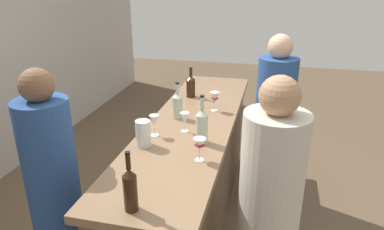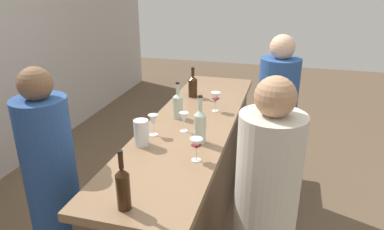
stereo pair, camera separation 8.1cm
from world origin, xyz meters
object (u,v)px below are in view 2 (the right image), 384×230
Objects in this scene: wine_bottle_second_left_clear_pale at (200,125)px; wine_bottle_center_clear_pale at (178,105)px; person_left_guest at (265,213)px; person_server_behind at (53,191)px; wine_bottle_leftmost_amber_brown at (123,187)px; water_pitcher at (141,133)px; wine_glass_near_center at (216,98)px; wine_bottle_second_right_amber_brown at (193,86)px; wine_glass_far_left at (153,121)px; person_center_guest at (275,130)px; wine_glass_near_right at (184,118)px; wine_glass_near_left at (196,145)px.

wine_bottle_second_left_clear_pale is 1.15× the size of wine_bottle_center_clear_pale.
person_left_guest is 1.00× the size of person_server_behind.
water_pitcher is (0.67, 0.19, -0.03)m from wine_bottle_leftmost_amber_brown.
person_left_guest is (-0.93, -0.50, -0.37)m from wine_glass_near_center.
wine_bottle_second_left_clear_pale is at bearing -162.00° from wine_bottle_second_right_amber_brown.
water_pitcher is at bearing 1.97° from person_left_guest.
person_server_behind is (-0.49, 0.52, -0.36)m from wine_glass_far_left.
wine_bottle_second_right_amber_brown is 1.57× the size of water_pitcher.
person_center_guest reaches higher than person_left_guest.
wine_bottle_second_left_clear_pale is at bearing 45.83° from person_server_behind.
wine_glass_near_right is at bearing 163.58° from wine_glass_near_center.
wine_glass_far_left is (0.28, 0.39, 0.00)m from wine_glass_near_left.
wine_glass_far_left is 0.10× the size of person_center_guest.
wine_bottle_leftmost_amber_brown is 0.82m from wine_bottle_second_left_clear_pale.
wine_bottle_leftmost_amber_brown is 1.93× the size of wine_glass_near_center.
wine_glass_near_center is at bearing -16.42° from wine_glass_near_right.
wine_bottle_second_left_clear_pale is 0.97m from wine_bottle_second_right_amber_brown.
person_center_guest reaches higher than wine_glass_near_right.
wine_glass_near_right is 1.03m from person_center_guest.
water_pitcher is 0.11× the size of person_center_guest.
person_left_guest reaches higher than person_server_behind.
wine_glass_near_right is 0.35m from water_pitcher.
wine_glass_far_left reaches higher than wine_glass_near_left.
wine_glass_far_left reaches higher than wine_glass_near_right.
wine_bottle_second_right_amber_brown is at bearing 16.17° from wine_glass_near_left.
wine_glass_far_left is at bearing -8.71° from person_left_guest.
water_pitcher is at bearing 74.73° from wine_glass_near_left.
wine_glass_near_left is (-0.63, -0.31, -0.00)m from wine_bottle_center_clear_pale.
wine_bottle_second_right_amber_brown reaches higher than wine_glass_near_right.
wine_bottle_second_right_amber_brown is at bearing 2.47° from wine_bottle_center_clear_pale.
wine_glass_near_center is 0.11× the size of person_left_guest.
person_center_guest reaches higher than water_pitcher.
wine_bottle_center_clear_pale is (1.18, 0.10, -0.01)m from wine_bottle_leftmost_amber_brown.
wine_glass_near_left is at bearing -170.98° from wine_bottle_second_left_clear_pale.
person_left_guest is at bearing -147.82° from wine_bottle_second_right_amber_brown.
wine_bottle_leftmost_amber_brown is at bearing 167.44° from wine_bottle_second_left_clear_pale.
wine_glass_near_center is (0.23, -0.25, 0.00)m from wine_bottle_center_clear_pale.
person_left_guest is (-0.35, -0.83, -0.36)m from wine_glass_far_left.
wine_bottle_second_right_amber_brown is 0.84m from person_center_guest.
wine_bottle_center_clear_pale is 1.65× the size of water_pitcher.
person_server_behind is at bearing 141.68° from wine_glass_near_center.
wine_glass_near_center reaches higher than wine_glass_far_left.
person_server_behind is at bearing 122.96° from water_pitcher.
wine_bottle_second_left_clear_pale reaches higher than wine_bottle_leftmost_amber_brown.
wine_bottle_second_right_amber_brown is at bearing -3.13° from wine_glass_far_left.
wine_glass_near_left is 0.10× the size of person_server_behind.
wine_bottle_center_clear_pale is 1.90× the size of wine_glass_far_left.
wine_bottle_second_right_amber_brown is 1.90× the size of wine_glass_near_right.
wine_bottle_leftmost_amber_brown is at bearing -164.20° from water_pitcher.
person_server_behind reaches higher than wine_glass_far_left.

